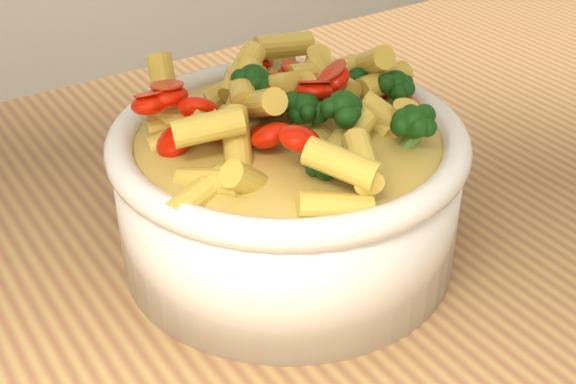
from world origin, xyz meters
TOP-DOWN VIEW (x-y plane):
  - table at (0.00, 0.00)m, footprint 1.20×0.80m
  - serving_bowl at (-0.01, 0.04)m, footprint 0.24×0.24m
  - pasta_salad at (-0.01, 0.04)m, footprint 0.19×0.19m

SIDE VIEW (x-z plane):
  - table at x=0.00m, z-range 0.35..1.25m
  - serving_bowl at x=-0.01m, z-range 0.90..1.00m
  - pasta_salad at x=-0.01m, z-range 0.99..1.04m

